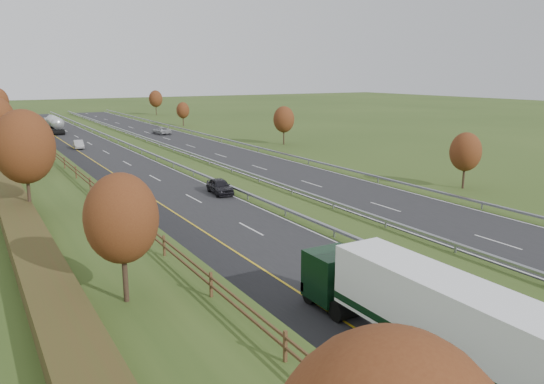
{
  "coord_description": "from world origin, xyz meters",
  "views": [
    {
      "loc": [
        -17.54,
        -12.58,
        12.09
      ],
      "look_at": [
        4.55,
        25.33,
        2.2
      ],
      "focal_mm": 35.0,
      "sensor_mm": 36.0,
      "label": 1
    }
  ],
  "objects_px": {
    "car_silver_mid": "(79,144)",
    "car_oncoming": "(161,131)",
    "road_tanker": "(54,124)",
    "car_dark_near": "(220,186)",
    "box_lorry": "(440,318)",
    "car_small_far": "(48,121)"
  },
  "relations": [
    {
      "from": "car_silver_mid",
      "to": "car_oncoming",
      "type": "height_order",
      "value": "car_oncoming"
    },
    {
      "from": "road_tanker",
      "to": "car_dark_near",
      "type": "bearing_deg",
      "value": -85.27
    },
    {
      "from": "car_dark_near",
      "to": "car_oncoming",
      "type": "relative_size",
      "value": 0.91
    },
    {
      "from": "box_lorry",
      "to": "car_small_far",
      "type": "bearing_deg",
      "value": 89.18
    },
    {
      "from": "car_oncoming",
      "to": "car_dark_near",
      "type": "bearing_deg",
      "value": 70.98
    },
    {
      "from": "car_small_far",
      "to": "car_oncoming",
      "type": "xyz_separation_m",
      "value": [
        16.69,
        -34.48,
        0.03
      ]
    },
    {
      "from": "box_lorry",
      "to": "car_dark_near",
      "type": "bearing_deg",
      "value": 80.12
    },
    {
      "from": "box_lorry",
      "to": "road_tanker",
      "type": "bearing_deg",
      "value": 89.82
    },
    {
      "from": "car_dark_near",
      "to": "car_silver_mid",
      "type": "relative_size",
      "value": 1.11
    },
    {
      "from": "car_silver_mid",
      "to": "car_oncoming",
      "type": "xyz_separation_m",
      "value": [
        18.45,
        13.22,
        0.02
      ]
    },
    {
      "from": "road_tanker",
      "to": "car_small_far",
      "type": "distance_m",
      "value": 20.93
    },
    {
      "from": "car_dark_near",
      "to": "car_small_far",
      "type": "distance_m",
      "value": 89.56
    },
    {
      "from": "box_lorry",
      "to": "car_oncoming",
      "type": "bearing_deg",
      "value": 78.34
    },
    {
      "from": "box_lorry",
      "to": "car_silver_mid",
      "type": "relative_size",
      "value": 3.97
    },
    {
      "from": "car_silver_mid",
      "to": "box_lorry",
      "type": "bearing_deg",
      "value": -84.54
    },
    {
      "from": "car_silver_mid",
      "to": "car_oncoming",
      "type": "distance_m",
      "value": 22.7
    },
    {
      "from": "box_lorry",
      "to": "road_tanker",
      "type": "xyz_separation_m",
      "value": [
        0.32,
        103.05,
        -0.47
      ]
    },
    {
      "from": "road_tanker",
      "to": "car_dark_near",
      "type": "xyz_separation_m",
      "value": [
        5.68,
        -68.61,
        -1.05
      ]
    },
    {
      "from": "road_tanker",
      "to": "car_silver_mid",
      "type": "xyz_separation_m",
      "value": [
        -0.32,
        -26.85,
        -1.15
      ]
    },
    {
      "from": "car_silver_mid",
      "to": "car_oncoming",
      "type": "relative_size",
      "value": 0.82
    },
    {
      "from": "road_tanker",
      "to": "car_small_far",
      "type": "relative_size",
      "value": 2.44
    },
    {
      "from": "car_dark_near",
      "to": "car_silver_mid",
      "type": "height_order",
      "value": "car_dark_near"
    }
  ]
}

